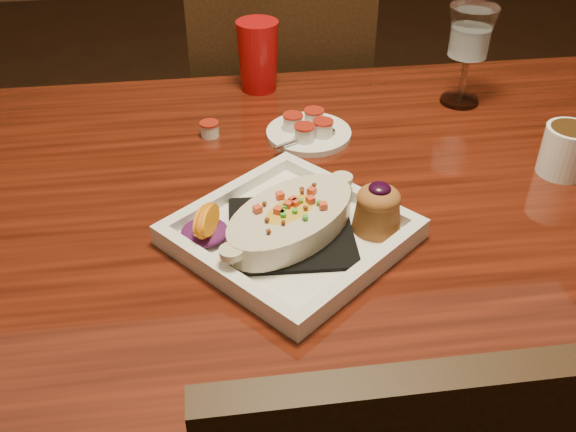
{
  "coord_description": "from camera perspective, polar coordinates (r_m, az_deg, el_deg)",
  "views": [
    {
      "loc": [
        -0.17,
        -0.8,
        1.3
      ],
      "look_at": [
        -0.07,
        -0.08,
        0.77
      ],
      "focal_mm": 40.0,
      "sensor_mm": 36.0,
      "label": 1
    }
  ],
  "objects": [
    {
      "name": "table",
      "position": [
        1.04,
        3.14,
        -2.2
      ],
      "size": [
        1.5,
        0.9,
        0.75
      ],
      "color": "maroon",
      "rests_on": "floor"
    },
    {
      "name": "goblet",
      "position": [
        1.24,
        15.87,
        15.0
      ],
      "size": [
        0.09,
        0.09,
        0.18
      ],
      "color": "silver",
      "rests_on": "table"
    },
    {
      "name": "saucer",
      "position": [
        1.12,
        1.81,
        7.57
      ],
      "size": [
        0.15,
        0.15,
        0.1
      ],
      "color": "white",
      "rests_on": "table"
    },
    {
      "name": "plate",
      "position": [
        0.87,
        0.94,
        -0.72
      ],
      "size": [
        0.38,
        0.38,
        0.08
      ],
      "rotation": [
        0.0,
        0.0,
        0.69
      ],
      "color": "white",
      "rests_on": "table"
    },
    {
      "name": "creamer_loose",
      "position": [
        1.13,
        -6.99,
        7.68
      ],
      "size": [
        0.03,
        0.03,
        0.03
      ],
      "color": "white",
      "rests_on": "table"
    },
    {
      "name": "red_tumbler",
      "position": [
        1.28,
        -2.69,
        14.01
      ],
      "size": [
        0.08,
        0.08,
        0.14
      ],
      "primitive_type": "cone",
      "color": "#B00C0F",
      "rests_on": "table"
    },
    {
      "name": "chair_far",
      "position": [
        1.64,
        -0.98,
        7.33
      ],
      "size": [
        0.42,
        0.42,
        0.93
      ],
      "rotation": [
        0.0,
        0.0,
        3.14
      ],
      "color": "black",
      "rests_on": "floor"
    },
    {
      "name": "coffee_mug",
      "position": [
        1.1,
        23.66,
        5.49
      ],
      "size": [
        0.11,
        0.08,
        0.08
      ],
      "rotation": [
        0.0,
        0.0,
        -0.32
      ],
      "color": "white",
      "rests_on": "table"
    }
  ]
}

